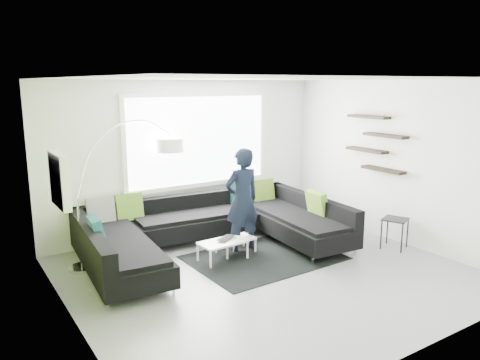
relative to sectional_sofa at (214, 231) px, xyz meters
name	(u,v)px	position (x,y,z in m)	size (l,w,h in m)	color
ground	(268,273)	(0.26, -1.13, -0.39)	(5.50, 5.50, 0.00)	gray
room_shell	(263,149)	(0.30, -0.93, 1.42)	(5.54, 5.04, 2.82)	white
sectional_sofa	(214,231)	(0.00, 0.00, 0.00)	(4.29, 2.86, 0.88)	black
rug	(264,258)	(0.57, -0.61, -0.38)	(2.29, 1.66, 0.01)	black
coffee_table	(230,247)	(0.13, -0.26, -0.23)	(0.95, 0.55, 0.31)	white
arc_lamp	(77,199)	(-1.99, 0.50, 0.70)	(2.05, 0.86, 2.18)	white
side_table	(394,233)	(2.67, -1.44, -0.13)	(0.38, 0.38, 0.52)	black
person	(242,200)	(0.48, -0.10, 0.47)	(0.63, 0.42, 1.72)	black
laptop	(229,239)	(0.08, -0.32, -0.07)	(0.43, 0.38, 0.03)	black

